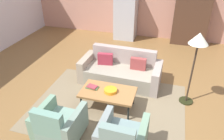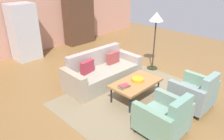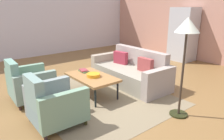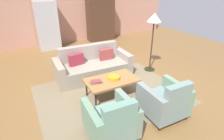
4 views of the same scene
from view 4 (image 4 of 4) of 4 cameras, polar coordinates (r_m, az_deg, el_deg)
ground_plane at (r=4.94m, az=1.75°, el=-4.58°), size 11.81×11.81×0.00m
wall_back at (r=8.40m, az=-13.66°, el=17.71°), size 9.84×0.12×2.80m
area_rug at (r=4.54m, az=-0.42°, el=-7.52°), size 3.40×2.60×0.01m
couch at (r=5.31m, az=-6.08°, el=1.10°), size 2.12×0.96×0.86m
coffee_table at (r=4.30m, az=-0.13°, el=-3.36°), size 1.20×0.70×0.44m
armchair_left at (r=3.26m, az=0.05°, el=-15.75°), size 0.83×0.83×0.88m
armchair_right at (r=3.85m, az=16.30°, el=-9.55°), size 0.81×0.81×0.88m
fruit_bowl at (r=4.29m, az=0.58°, el=-2.33°), size 0.29×0.29×0.07m
book_stack at (r=4.15m, az=-4.98°, el=-3.65°), size 0.28×0.20×0.05m
cabinet at (r=8.62m, az=-3.55°, el=15.17°), size 1.20×0.51×1.80m
refrigerator at (r=7.85m, az=-19.48°, el=12.90°), size 0.80×0.73×1.85m
floor_lamp at (r=5.42m, az=12.88°, el=14.00°), size 0.40×0.40×1.72m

